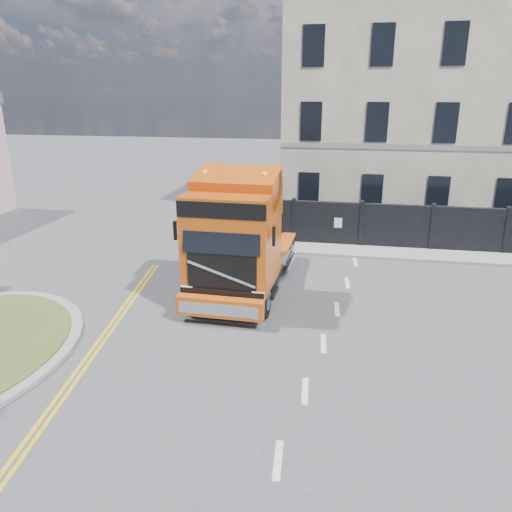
# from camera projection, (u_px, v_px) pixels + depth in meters

# --- Properties ---
(ground) EXTENTS (120.00, 120.00, 0.00)m
(ground) POSITION_uv_depth(u_px,v_px,m) (224.00, 328.00, 14.76)
(ground) COLOR #424244
(ground) RESTS_ON ground
(hoarding_fence) EXTENTS (18.80, 0.25, 2.00)m
(hoarding_fence) POSITION_uv_depth(u_px,v_px,m) (421.00, 228.00, 21.67)
(hoarding_fence) COLOR black
(hoarding_fence) RESTS_ON ground
(georgian_building) EXTENTS (12.30, 10.30, 12.80)m
(georgian_building) POSITION_uv_depth(u_px,v_px,m) (402.00, 108.00, 27.26)
(georgian_building) COLOR beige
(georgian_building) RESTS_ON ground
(pavement_far) EXTENTS (20.00, 1.60, 0.12)m
(pavement_far) POSITION_uv_depth(u_px,v_px,m) (407.00, 254.00, 21.23)
(pavement_far) COLOR gray
(pavement_far) RESTS_ON ground
(truck) EXTENTS (2.80, 7.13, 4.23)m
(truck) POSITION_uv_depth(u_px,v_px,m) (238.00, 242.00, 16.55)
(truck) COLOR black
(truck) RESTS_ON ground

